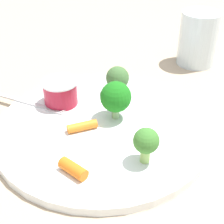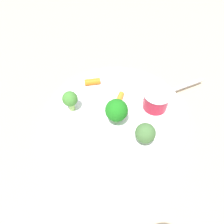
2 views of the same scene
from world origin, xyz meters
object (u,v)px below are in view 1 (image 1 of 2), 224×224
carrot_stick_1 (73,169)px  broccoli_floret_0 (116,97)px  broccoli_floret_2 (117,78)px  broccoli_floret_1 (146,142)px  fork (19,100)px  plate (102,127)px  sauce_cup (60,92)px  drinking_glass (198,39)px  carrot_stick_0 (82,126)px

carrot_stick_1 → broccoli_floret_0: bearing=-35.7°
broccoli_floret_2 → broccoli_floret_1: bearing=179.1°
broccoli_floret_1 → broccoli_floret_2: 0.16m
fork → broccoli_floret_1: bearing=-138.2°
plate → sauce_cup: 0.09m
broccoli_floret_1 → fork: 0.23m
plate → drinking_glass: (0.18, -0.22, 0.04)m
broccoli_floret_1 → fork: size_ratio=0.33×
broccoli_floret_2 → carrot_stick_1: size_ratio=1.25×
plate → sauce_cup: sauce_cup is taller
fork → plate: bearing=-126.7°
broccoli_floret_2 → carrot_stick_0: size_ratio=1.10×
broccoli_floret_0 → broccoli_floret_2: 0.07m
broccoli_floret_0 → carrot_stick_0: (-0.02, 0.05, -0.03)m
broccoli_floret_1 → carrot_stick_0: size_ratio=1.14×
plate → broccoli_floret_2: 0.09m
broccoli_floret_0 → broccoli_floret_1: broccoli_floret_0 is taller
broccoli_floret_2 → fork: (0.01, 0.16, -0.03)m
carrot_stick_1 → fork: 0.19m
carrot_stick_1 → sauce_cup: bearing=0.5°
sauce_cup → broccoli_floret_2: size_ratio=1.18×
fork → carrot_stick_0: bearing=-137.2°
sauce_cup → fork: size_ratio=0.38×
broccoli_floret_1 → carrot_stick_0: (0.08, 0.07, -0.02)m
plate → broccoli_floret_1: size_ratio=6.33×
broccoli_floret_2 → carrot_stick_0: broccoli_floret_2 is taller
fork → carrot_stick_1: bearing=-159.3°
broccoli_floret_1 → carrot_stick_1: (-0.00, 0.09, -0.02)m
carrot_stick_1 → broccoli_floret_2: bearing=-28.3°
fork → sauce_cup: bearing=-107.0°
broccoli_floret_2 → carrot_stick_0: 0.11m
broccoli_floret_0 → drinking_glass: bearing=-49.8°
broccoli_floret_2 → carrot_stick_1: (-0.17, 0.09, -0.02)m
carrot_stick_0 → fork: size_ratio=0.29×
plate → fork: size_ratio=2.10×
broccoli_floret_1 → broccoli_floret_2: bearing=-0.9°
fork → broccoli_floret_0: bearing=-118.2°
broccoli_floret_1 → drinking_glass: bearing=-34.5°
broccoli_floret_0 → broccoli_floret_2: bearing=-14.7°
broccoli_floret_2 → drinking_glass: drinking_glass is taller
sauce_cup → drinking_glass: bearing=-67.6°
carrot_stick_0 → broccoli_floret_1: bearing=-139.5°
sauce_cup → drinking_glass: drinking_glass is taller
carrot_stick_1 → fork: (0.17, 0.07, -0.01)m
plate → sauce_cup: bearing=37.7°
broccoli_floret_0 → broccoli_floret_1: bearing=-171.3°
plate → broccoli_floret_0: bearing=-61.2°
broccoli_floret_2 → sauce_cup: bearing=97.5°
plate → carrot_stick_1: carrot_stick_1 is taller
broccoli_floret_1 → carrot_stick_0: 0.10m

